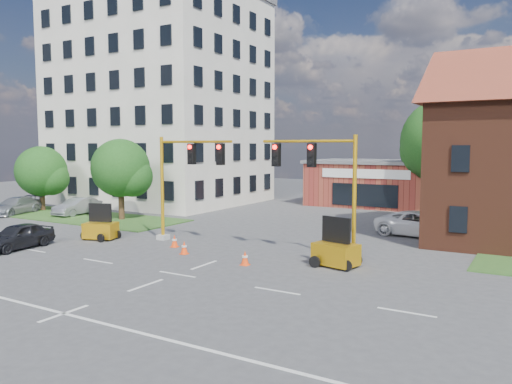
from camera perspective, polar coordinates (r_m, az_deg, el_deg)
ground at (r=22.62m, az=-8.99°, el=-9.28°), size 120.00×120.00×0.00m
grass_verge_nw at (r=43.66m, az=-21.10°, el=-2.46°), size 22.00×6.00×0.08m
lane_markings at (r=20.47m, az=-14.41°, el=-10.93°), size 60.00×36.00×0.01m
office_block at (r=51.75m, az=-10.97°, el=10.36°), size 18.40×15.40×20.60m
brick_shop at (r=49.03m, az=13.75°, el=1.05°), size 12.40×8.40×4.30m
tree_large at (r=44.53m, az=21.30°, el=5.07°), size 7.66×7.29×9.67m
tree_nw_front at (r=39.06m, az=-14.91°, el=2.41°), size 4.62×4.40×6.19m
tree_nw_rear at (r=47.01m, az=-23.08°, el=2.01°), size 4.57×4.35×5.64m
signal_mast_west at (r=29.35m, az=-8.27°, el=1.83°), size 5.30×0.60×6.20m
signal_mast_east at (r=24.87m, az=7.62°, el=1.23°), size 5.30×0.60×6.20m
trailer_west at (r=31.73m, az=-17.33°, el=-4.02°), size 2.16×1.78×2.10m
trailer_east at (r=23.90m, az=9.11°, el=-6.76°), size 2.23×1.76×2.25m
cone_a at (r=26.56m, az=-8.21°, el=-6.33°), size 0.40×0.40×0.70m
cone_b at (r=28.44m, az=-9.30°, el=-5.57°), size 0.40×0.40×0.70m
cone_c at (r=23.93m, az=-1.27°, el=-7.57°), size 0.40×0.40×0.70m
cone_d at (r=24.95m, az=11.51°, el=-7.14°), size 0.40×0.40×0.70m
pickup_white at (r=32.83m, az=18.47°, el=-3.52°), size 5.93×3.22×1.58m
sedan_dark at (r=30.55m, az=-25.57°, el=-4.57°), size 2.10×4.29×1.41m
sedan_silver_front at (r=43.34m, az=-19.73°, el=-1.58°), size 1.91×4.44×1.42m
sedan_silver_rear at (r=45.86m, az=-25.81°, el=-1.44°), size 3.19×5.20×1.41m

